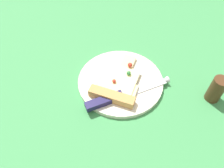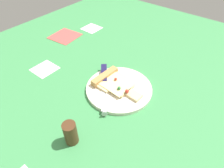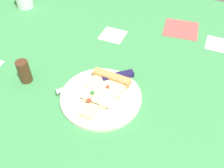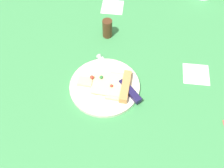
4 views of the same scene
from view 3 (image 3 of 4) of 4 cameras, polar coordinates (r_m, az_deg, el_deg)
name	(u,v)px [view 3 (image 3 of 4)]	position (r cm, az deg, el deg)	size (l,w,h in cm)	color
ground_plane	(113,110)	(72.14, 0.26, -5.91)	(153.28, 153.28, 3.00)	#3D8C4C
plate	(101,97)	(72.52, -2.55, -3.00)	(23.60, 23.60, 1.26)	silver
pizza_slice	(105,88)	(72.99, -1.66, -0.90)	(12.13, 17.82, 2.64)	beige
knife	(104,80)	(75.59, -1.94, 0.92)	(19.50, 17.31, 2.45)	silver
pepper_shaker	(24,72)	(80.16, -19.48, 2.71)	(3.73, 3.73, 7.43)	#4C2D19
napkin	(181,29)	(104.17, 15.53, 12.08)	(13.00, 13.00, 0.40)	#E54C47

